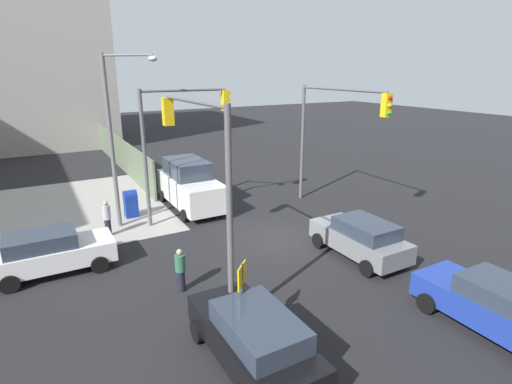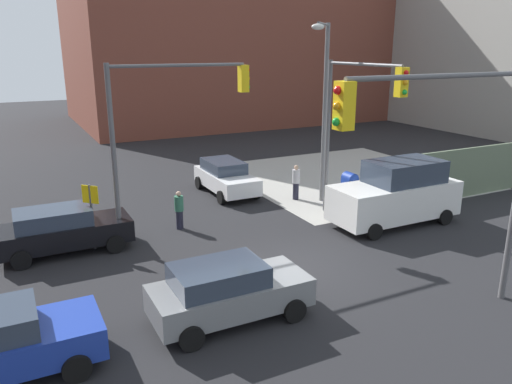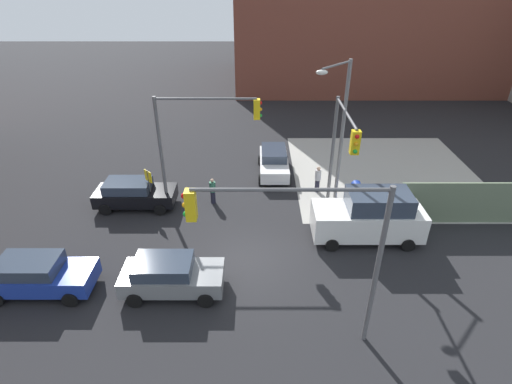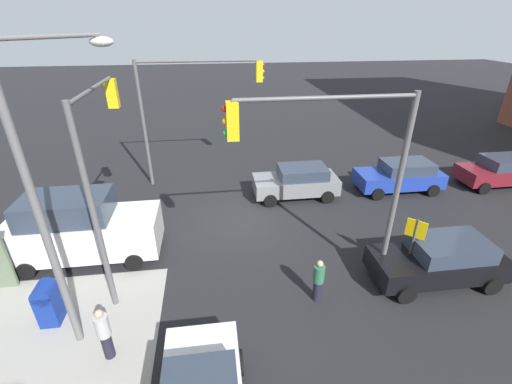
{
  "view_description": "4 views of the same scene",
  "coord_description": "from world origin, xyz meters",
  "px_view_note": "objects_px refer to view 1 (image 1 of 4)",
  "views": [
    {
      "loc": [
        -13.87,
        8.98,
        7.33
      ],
      "look_at": [
        1.26,
        0.39,
        1.96
      ],
      "focal_mm": 28.0,
      "sensor_mm": 36.0,
      "label": 1
    },
    {
      "loc": [
        -7.78,
        -12.91,
        7.03
      ],
      "look_at": [
        0.05,
        2.51,
        1.96
      ],
      "focal_mm": 35.0,
      "sensor_mm": 36.0,
      "label": 2
    },
    {
      "loc": [
        0.49,
        -14.65,
        12.16
      ],
      "look_at": [
        0.56,
        3.04,
        1.95
      ],
      "focal_mm": 28.0,
      "sensor_mm": 36.0,
      "label": 3
    },
    {
      "loc": [
        1.09,
        13.27,
        8.26
      ],
      "look_at": [
        -0.54,
        1.18,
        2.01
      ],
      "focal_mm": 24.0,
      "sensor_mm": 36.0,
      "label": 4
    }
  ],
  "objects_px": {
    "pedestrian_crossing": "(180,270)",
    "pedestrian_waiting": "(107,218)",
    "traffic_signal_nw_corner": "(200,160)",
    "street_lamp_corner": "(117,130)",
    "traffic_signal_ne_corner": "(179,130)",
    "sedan_gray": "(360,238)",
    "sedan_white": "(50,252)",
    "sedan_black": "(254,337)",
    "van_white_delivery": "(190,185)",
    "mailbox_blue": "(131,203)",
    "sedan_blue": "(497,306)",
    "traffic_signal_se_corner": "(332,123)"
  },
  "relations": [
    {
      "from": "traffic_signal_ne_corner",
      "to": "sedan_gray",
      "type": "xyz_separation_m",
      "value": [
        -7.58,
        -4.79,
        -3.73
      ]
    },
    {
      "from": "traffic_signal_nw_corner",
      "to": "pedestrian_waiting",
      "type": "height_order",
      "value": "traffic_signal_nw_corner"
    },
    {
      "from": "traffic_signal_ne_corner",
      "to": "sedan_white",
      "type": "bearing_deg",
      "value": 114.75
    },
    {
      "from": "traffic_signal_nw_corner",
      "to": "sedan_white",
      "type": "height_order",
      "value": "traffic_signal_nw_corner"
    },
    {
      "from": "sedan_blue",
      "to": "sedan_black",
      "type": "relative_size",
      "value": 0.99
    },
    {
      "from": "street_lamp_corner",
      "to": "mailbox_blue",
      "type": "bearing_deg",
      "value": -23.03
    },
    {
      "from": "street_lamp_corner",
      "to": "sedan_blue",
      "type": "relative_size",
      "value": 1.81
    },
    {
      "from": "traffic_signal_nw_corner",
      "to": "street_lamp_corner",
      "type": "xyz_separation_m",
      "value": [
        7.39,
        1.03,
        0.08
      ]
    },
    {
      "from": "traffic_signal_nw_corner",
      "to": "sedan_gray",
      "type": "xyz_separation_m",
      "value": [
        -0.63,
        -6.49,
        -3.78
      ]
    },
    {
      "from": "sedan_gray",
      "to": "van_white_delivery",
      "type": "xyz_separation_m",
      "value": [
        9.18,
        3.79,
        0.44
      ]
    },
    {
      "from": "sedan_black",
      "to": "traffic_signal_nw_corner",
      "type": "bearing_deg",
      "value": -4.49
    },
    {
      "from": "sedan_blue",
      "to": "pedestrian_waiting",
      "type": "xyz_separation_m",
      "value": [
        12.83,
        8.46,
        0.03
      ]
    },
    {
      "from": "pedestrian_crossing",
      "to": "pedestrian_waiting",
      "type": "xyz_separation_m",
      "value": [
        6.2,
        1.3,
        0.07
      ]
    },
    {
      "from": "traffic_signal_nw_corner",
      "to": "sedan_white",
      "type": "bearing_deg",
      "value": 47.42
    },
    {
      "from": "pedestrian_crossing",
      "to": "traffic_signal_nw_corner",
      "type": "bearing_deg",
      "value": -171.41
    },
    {
      "from": "sedan_blue",
      "to": "mailbox_blue",
      "type": "bearing_deg",
      "value": 25.14
    },
    {
      "from": "pedestrian_crossing",
      "to": "pedestrian_waiting",
      "type": "distance_m",
      "value": 6.34
    },
    {
      "from": "traffic_signal_se_corner",
      "to": "sedan_gray",
      "type": "height_order",
      "value": "traffic_signal_se_corner"
    },
    {
      "from": "sedan_white",
      "to": "pedestrian_waiting",
      "type": "xyz_separation_m",
      "value": [
        2.54,
        -2.47,
        0.03
      ]
    },
    {
      "from": "street_lamp_corner",
      "to": "sedan_blue",
      "type": "height_order",
      "value": "street_lamp_corner"
    },
    {
      "from": "traffic_signal_nw_corner",
      "to": "mailbox_blue",
      "type": "distance_m",
      "value": 9.49
    },
    {
      "from": "street_lamp_corner",
      "to": "pedestrian_crossing",
      "type": "distance_m",
      "value": 7.97
    },
    {
      "from": "sedan_blue",
      "to": "sedan_gray",
      "type": "relative_size",
      "value": 1.04
    },
    {
      "from": "traffic_signal_nw_corner",
      "to": "mailbox_blue",
      "type": "height_order",
      "value": "traffic_signal_nw_corner"
    },
    {
      "from": "sedan_black",
      "to": "van_white_delivery",
      "type": "height_order",
      "value": "van_white_delivery"
    },
    {
      "from": "sedan_blue",
      "to": "van_white_delivery",
      "type": "bearing_deg",
      "value": 14.31
    },
    {
      "from": "traffic_signal_nw_corner",
      "to": "mailbox_blue",
      "type": "bearing_deg",
      "value": 3.31
    },
    {
      "from": "street_lamp_corner",
      "to": "mailbox_blue",
      "type": "distance_m",
      "value": 4.17
    },
    {
      "from": "street_lamp_corner",
      "to": "van_white_delivery",
      "type": "distance_m",
      "value": 5.2
    },
    {
      "from": "street_lamp_corner",
      "to": "traffic_signal_ne_corner",
      "type": "bearing_deg",
      "value": -99.21
    },
    {
      "from": "sedan_black",
      "to": "sedan_white",
      "type": "bearing_deg",
      "value": 27.27
    },
    {
      "from": "mailbox_blue",
      "to": "sedan_blue",
      "type": "bearing_deg",
      "value": -154.86
    },
    {
      "from": "traffic_signal_nw_corner",
      "to": "sedan_white",
      "type": "xyz_separation_m",
      "value": [
        4.11,
        4.47,
        -3.78
      ]
    },
    {
      "from": "street_lamp_corner",
      "to": "sedan_blue",
      "type": "distance_m",
      "value": 15.98
    },
    {
      "from": "street_lamp_corner",
      "to": "sedan_black",
      "type": "bearing_deg",
      "value": -176.35
    },
    {
      "from": "traffic_signal_nw_corner",
      "to": "sedan_black",
      "type": "xyz_separation_m",
      "value": [
        -3.96,
        0.31,
        -3.78
      ]
    },
    {
      "from": "pedestrian_waiting",
      "to": "traffic_signal_ne_corner",
      "type": "bearing_deg",
      "value": 24.07
    },
    {
      "from": "mailbox_blue",
      "to": "van_white_delivery",
      "type": "bearing_deg",
      "value": -91.71
    },
    {
      "from": "sedan_gray",
      "to": "pedestrian_waiting",
      "type": "distance_m",
      "value": 11.18
    },
    {
      "from": "traffic_signal_se_corner",
      "to": "street_lamp_corner",
      "type": "relative_size",
      "value": 0.81
    },
    {
      "from": "traffic_signal_se_corner",
      "to": "pedestrian_waiting",
      "type": "height_order",
      "value": "traffic_signal_se_corner"
    },
    {
      "from": "mailbox_blue",
      "to": "sedan_gray",
      "type": "xyz_separation_m",
      "value": [
        -9.28,
        -6.99,
        0.08
      ]
    },
    {
      "from": "traffic_signal_nw_corner",
      "to": "pedestrian_crossing",
      "type": "bearing_deg",
      "value": 57.3
    },
    {
      "from": "mailbox_blue",
      "to": "pedestrian_waiting",
      "type": "relative_size",
      "value": 0.85
    },
    {
      "from": "mailbox_blue",
      "to": "traffic_signal_se_corner",
      "type": "bearing_deg",
      "value": -113.59
    },
    {
      "from": "traffic_signal_ne_corner",
      "to": "pedestrian_crossing",
      "type": "relative_size",
      "value": 4.17
    },
    {
      "from": "traffic_signal_se_corner",
      "to": "pedestrian_waiting",
      "type": "distance_m",
      "value": 11.84
    },
    {
      "from": "mailbox_blue",
      "to": "pedestrian_waiting",
      "type": "xyz_separation_m",
      "value": [
        -2.0,
        1.5,
        0.11
      ]
    },
    {
      "from": "traffic_signal_ne_corner",
      "to": "pedestrian_waiting",
      "type": "xyz_separation_m",
      "value": [
        -0.3,
        3.7,
        -3.7
      ]
    },
    {
      "from": "mailbox_blue",
      "to": "sedan_white",
      "type": "relative_size",
      "value": 0.33
    }
  ]
}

